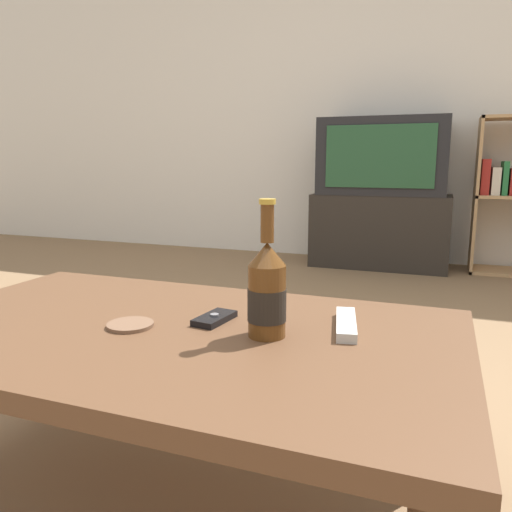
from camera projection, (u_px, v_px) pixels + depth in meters
name	position (u px, v px, depth m)	size (l,w,h in m)	color
ground_plane	(176.00, 497.00, 1.12)	(12.00, 12.00, 0.00)	#846647
back_wall	(376.00, 84.00, 3.66)	(8.00, 0.05, 2.60)	silver
coffee_table	(171.00, 352.00, 1.06)	(1.20, 0.70, 0.40)	brown
tv_stand	(380.00, 231.00, 3.56)	(0.94, 0.42, 0.51)	#28231E
television	(383.00, 157.00, 3.46)	(0.86, 0.43, 0.52)	black
bookshelf	(508.00, 192.00, 3.29)	(0.45, 0.30, 1.03)	tan
beer_bottle	(267.00, 291.00, 0.98)	(0.08, 0.08, 0.27)	#563314
cell_phone	(215.00, 318.00, 1.08)	(0.07, 0.11, 0.02)	black
remote_control	(346.00, 324.00, 1.04)	(0.08, 0.19, 0.02)	beige
coaster	(130.00, 325.00, 1.05)	(0.10, 0.10, 0.01)	brown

